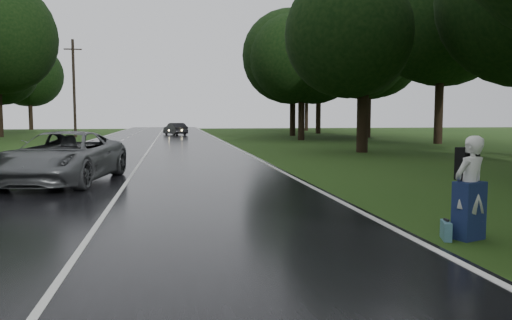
{
  "coord_description": "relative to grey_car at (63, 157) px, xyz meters",
  "views": [
    {
      "loc": [
        1.54,
        -9.23,
        2.26
      ],
      "look_at": [
        3.69,
        3.59,
        1.1
      ],
      "focal_mm": 34.98,
      "sensor_mm": 36.0,
      "label": 1
    }
  ],
  "objects": [
    {
      "name": "road",
      "position": [
        2.06,
        11.89,
        -0.87
      ],
      "size": [
        12.0,
        140.0,
        0.04
      ],
      "primitive_type": "cube",
      "color": "black",
      "rests_on": "ground"
    },
    {
      "name": "suitcase",
      "position": [
        8.5,
        -9.09,
        -0.72
      ],
      "size": [
        0.29,
        0.49,
        0.34
      ],
      "primitive_type": "cube",
      "rotation": [
        0.0,
        0.0,
        5.93
      ],
      "color": "teal",
      "rests_on": "ground"
    },
    {
      "name": "tree_right_d",
      "position": [
        15.16,
        11.94,
        -0.89
      ],
      "size": [
        8.09,
        8.09,
        12.64
      ],
      "primitive_type": null,
      "color": "black",
      "rests_on": "ground"
    },
    {
      "name": "far_car",
      "position": [
        3.91,
        40.59,
        -0.15
      ],
      "size": [
        2.86,
        4.49,
        1.4
      ],
      "primitive_type": "imported",
      "rotation": [
        0.0,
        0.0,
        3.5
      ],
      "color": "black",
      "rests_on": "road"
    },
    {
      "name": "tree_left_f",
      "position": [
        -14.57,
        39.62,
        -0.89
      ],
      "size": [
        11.4,
        11.4,
        17.81
      ],
      "primitive_type": null,
      "color": "black",
      "rests_on": "ground"
    },
    {
      "name": "hitchhiker",
      "position": [
        8.93,
        -9.1,
        -0.01
      ],
      "size": [
        0.81,
        0.78,
        1.9
      ],
      "color": "silver",
      "rests_on": "ground"
    },
    {
      "name": "lane_center",
      "position": [
        2.06,
        11.89,
        -0.84
      ],
      "size": [
        0.12,
        140.0,
        0.01
      ],
      "primitive_type": "cube",
      "color": "silver",
      "rests_on": "road"
    },
    {
      "name": "tree_right_e",
      "position": [
        15.39,
        27.64,
        -0.89
      ],
      "size": [
        8.63,
        8.63,
        13.49
      ],
      "primitive_type": null,
      "color": "black",
      "rests_on": "ground"
    },
    {
      "name": "grey_car",
      "position": [
        0.0,
        0.0,
        0.0
      ],
      "size": [
        3.83,
        6.51,
        1.7
      ],
      "primitive_type": "imported",
      "rotation": [
        0.0,
        0.0,
        6.11
      ],
      "color": "#535659",
      "rests_on": "road"
    },
    {
      "name": "utility_pole_far",
      "position": [
        -6.44,
        37.28,
        -0.89
      ],
      "size": [
        1.8,
        0.28,
        10.11
      ],
      "primitive_type": null,
      "color": "black",
      "rests_on": "ground"
    },
    {
      "name": "ground",
      "position": [
        2.06,
        -8.11,
        -0.89
      ],
      "size": [
        160.0,
        160.0,
        0.0
      ],
      "primitive_type": "plane",
      "color": "#234013",
      "rests_on": "ground"
    },
    {
      "name": "tree_right_f",
      "position": [
        16.97,
        37.51,
        -0.89
      ],
      "size": [
        9.07,
        9.07,
        14.17
      ],
      "primitive_type": null,
      "color": "black",
      "rests_on": "ground"
    }
  ]
}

